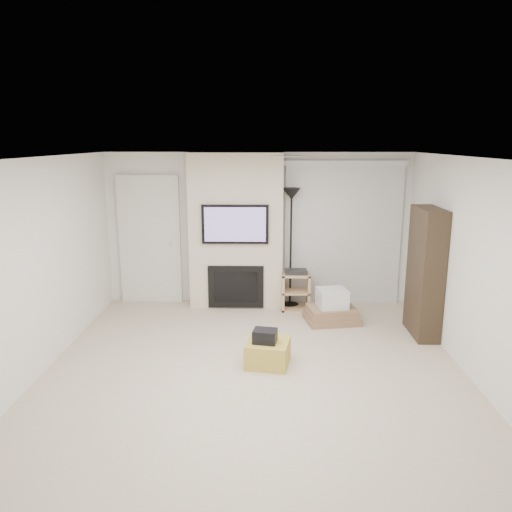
{
  "coord_description": "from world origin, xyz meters",
  "views": [
    {
      "loc": [
        0.13,
        -5.39,
        2.69
      ],
      "look_at": [
        0.0,
        1.2,
        1.15
      ],
      "focal_mm": 35.0,
      "sensor_mm": 36.0,
      "label": 1
    }
  ],
  "objects_px": {
    "av_stand": "(296,289)",
    "ottoman": "(268,353)",
    "floor_lamp": "(291,214)",
    "box_stack": "(332,309)",
    "bookshelf": "(425,273)"
  },
  "relations": [
    {
      "from": "box_stack",
      "to": "bookshelf",
      "type": "xyz_separation_m",
      "value": [
        1.21,
        -0.46,
        0.7
      ]
    },
    {
      "from": "av_stand",
      "to": "box_stack",
      "type": "relative_size",
      "value": 0.77
    },
    {
      "from": "ottoman",
      "to": "bookshelf",
      "type": "distance_m",
      "value": 2.52
    },
    {
      "from": "av_stand",
      "to": "box_stack",
      "type": "height_order",
      "value": "av_stand"
    },
    {
      "from": "ottoman",
      "to": "floor_lamp",
      "type": "bearing_deg",
      "value": 80.49
    },
    {
      "from": "floor_lamp",
      "to": "box_stack",
      "type": "distance_m",
      "value": 1.64
    },
    {
      "from": "av_stand",
      "to": "bookshelf",
      "type": "relative_size",
      "value": 0.37
    },
    {
      "from": "bookshelf",
      "to": "ottoman",
      "type": "bearing_deg",
      "value": -154.67
    },
    {
      "from": "box_stack",
      "to": "bookshelf",
      "type": "height_order",
      "value": "bookshelf"
    },
    {
      "from": "av_stand",
      "to": "ottoman",
      "type": "bearing_deg",
      "value": -102.41
    },
    {
      "from": "box_stack",
      "to": "floor_lamp",
      "type": "bearing_deg",
      "value": 129.2
    },
    {
      "from": "ottoman",
      "to": "box_stack",
      "type": "relative_size",
      "value": 0.58
    },
    {
      "from": "ottoman",
      "to": "floor_lamp",
      "type": "height_order",
      "value": "floor_lamp"
    },
    {
      "from": "floor_lamp",
      "to": "av_stand",
      "type": "relative_size",
      "value": 2.95
    },
    {
      "from": "bookshelf",
      "to": "box_stack",
      "type": "bearing_deg",
      "value": 159.17
    }
  ]
}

